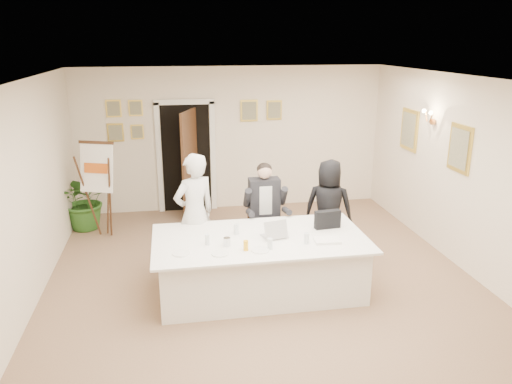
{
  "coord_description": "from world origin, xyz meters",
  "views": [
    {
      "loc": [
        -1.2,
        -6.14,
        3.28
      ],
      "look_at": [
        -0.02,
        0.6,
        1.18
      ],
      "focal_mm": 35.0,
      "sensor_mm": 36.0,
      "label": 1
    }
  ],
  "objects_px": {
    "standing_woman": "(329,208)",
    "paper_stack": "(327,240)",
    "laptop_bag": "(327,219)",
    "laptop": "(274,227)",
    "conference_table": "(260,264)",
    "potted_palm": "(85,199)",
    "oj_glass": "(246,246)",
    "standing_man": "(195,214)",
    "flip_chart": "(102,194)",
    "steel_jug": "(227,242)",
    "seated_man": "(265,210)"
  },
  "relations": [
    {
      "from": "standing_woman",
      "to": "paper_stack",
      "type": "relative_size",
      "value": 4.64
    },
    {
      "from": "laptop_bag",
      "to": "paper_stack",
      "type": "xyz_separation_m",
      "value": [
        -0.15,
        -0.47,
        -0.11
      ]
    },
    {
      "from": "standing_woman",
      "to": "laptop",
      "type": "bearing_deg",
      "value": 67.75
    },
    {
      "from": "standing_woman",
      "to": "laptop",
      "type": "relative_size",
      "value": 4.46
    },
    {
      "from": "conference_table",
      "to": "potted_palm",
      "type": "relative_size",
      "value": 2.59
    },
    {
      "from": "laptop",
      "to": "oj_glass",
      "type": "relative_size",
      "value": 2.65
    },
    {
      "from": "standing_woman",
      "to": "potted_palm",
      "type": "xyz_separation_m",
      "value": [
        -3.93,
        1.84,
        -0.22
      ]
    },
    {
      "from": "standing_woman",
      "to": "potted_palm",
      "type": "distance_m",
      "value": 4.35
    },
    {
      "from": "paper_stack",
      "to": "conference_table",
      "type": "bearing_deg",
      "value": 161.11
    },
    {
      "from": "standing_man",
      "to": "conference_table",
      "type": "bearing_deg",
      "value": 109.43
    },
    {
      "from": "potted_palm",
      "to": "flip_chart",
      "type": "bearing_deg",
      "value": -52.23
    },
    {
      "from": "standing_woman",
      "to": "steel_jug",
      "type": "bearing_deg",
      "value": 59.72
    },
    {
      "from": "oj_glass",
      "to": "potted_palm",
      "type": "bearing_deg",
      "value": 126.57
    },
    {
      "from": "seated_man",
      "to": "oj_glass",
      "type": "distance_m",
      "value": 1.64
    },
    {
      "from": "flip_chart",
      "to": "potted_palm",
      "type": "bearing_deg",
      "value": 127.77
    },
    {
      "from": "flip_chart",
      "to": "laptop_bag",
      "type": "xyz_separation_m",
      "value": [
        3.28,
        -2.21,
        0.14
      ]
    },
    {
      "from": "conference_table",
      "to": "standing_woman",
      "type": "distance_m",
      "value": 1.68
    },
    {
      "from": "flip_chart",
      "to": "oj_glass",
      "type": "xyz_separation_m",
      "value": [
        2.05,
        -2.78,
        0.08
      ]
    },
    {
      "from": "seated_man",
      "to": "oj_glass",
      "type": "relative_size",
      "value": 11.56
    },
    {
      "from": "steel_jug",
      "to": "paper_stack",
      "type": "bearing_deg",
      "value": -3.8
    },
    {
      "from": "conference_table",
      "to": "laptop",
      "type": "relative_size",
      "value": 8.16
    },
    {
      "from": "paper_stack",
      "to": "oj_glass",
      "type": "distance_m",
      "value": 1.09
    },
    {
      "from": "potted_palm",
      "to": "steel_jug",
      "type": "distance_m",
      "value": 3.78
    },
    {
      "from": "standing_woman",
      "to": "potted_palm",
      "type": "bearing_deg",
      "value": -0.6
    },
    {
      "from": "seated_man",
      "to": "standing_woman",
      "type": "xyz_separation_m",
      "value": [
        0.98,
        -0.14,
        0.02
      ]
    },
    {
      "from": "conference_table",
      "to": "potted_palm",
      "type": "xyz_separation_m",
      "value": [
        -2.66,
        2.87,
        0.15
      ]
    },
    {
      "from": "standing_woman",
      "to": "steel_jug",
      "type": "xyz_separation_m",
      "value": [
        -1.73,
        -1.22,
        0.06
      ]
    },
    {
      "from": "standing_man",
      "to": "flip_chart",
      "type": "bearing_deg",
      "value": -74.24
    },
    {
      "from": "standing_man",
      "to": "laptop",
      "type": "distance_m",
      "value": 1.26
    },
    {
      "from": "conference_table",
      "to": "steel_jug",
      "type": "xyz_separation_m",
      "value": [
        -0.46,
        -0.2,
        0.44
      ]
    },
    {
      "from": "paper_stack",
      "to": "laptop_bag",
      "type": "bearing_deg",
      "value": 72.31
    },
    {
      "from": "laptop_bag",
      "to": "oj_glass",
      "type": "distance_m",
      "value": 1.35
    },
    {
      "from": "conference_table",
      "to": "flip_chart",
      "type": "bearing_deg",
      "value": 133.74
    },
    {
      "from": "seated_man",
      "to": "paper_stack",
      "type": "relative_size",
      "value": 4.55
    },
    {
      "from": "flip_chart",
      "to": "laptop",
      "type": "height_order",
      "value": "flip_chart"
    },
    {
      "from": "standing_man",
      "to": "paper_stack",
      "type": "distance_m",
      "value": 1.96
    },
    {
      "from": "seated_man",
      "to": "potted_palm",
      "type": "height_order",
      "value": "seated_man"
    },
    {
      "from": "flip_chart",
      "to": "potted_palm",
      "type": "height_order",
      "value": "flip_chart"
    },
    {
      "from": "seated_man",
      "to": "standing_man",
      "type": "distance_m",
      "value": 1.17
    },
    {
      "from": "laptop_bag",
      "to": "paper_stack",
      "type": "relative_size",
      "value": 1.09
    },
    {
      "from": "standing_woman",
      "to": "paper_stack",
      "type": "xyz_separation_m",
      "value": [
        -0.44,
        -1.31,
        0.02
      ]
    },
    {
      "from": "oj_glass",
      "to": "standing_woman",
      "type": "bearing_deg",
      "value": 42.76
    },
    {
      "from": "standing_man",
      "to": "steel_jug",
      "type": "height_order",
      "value": "standing_man"
    },
    {
      "from": "standing_woman",
      "to": "laptop",
      "type": "xyz_separation_m",
      "value": [
        -1.08,
        -1.02,
        0.15
      ]
    },
    {
      "from": "seated_man",
      "to": "paper_stack",
      "type": "distance_m",
      "value": 1.55
    },
    {
      "from": "paper_stack",
      "to": "oj_glass",
      "type": "xyz_separation_m",
      "value": [
        -1.08,
        -0.1,
        0.05
      ]
    },
    {
      "from": "seated_man",
      "to": "potted_palm",
      "type": "bearing_deg",
      "value": 141.35
    },
    {
      "from": "seated_man",
      "to": "standing_man",
      "type": "xyz_separation_m",
      "value": [
        -1.1,
        -0.39,
        0.13
      ]
    },
    {
      "from": "flip_chart",
      "to": "laptop_bag",
      "type": "relative_size",
      "value": 4.56
    },
    {
      "from": "laptop",
      "to": "laptop_bag",
      "type": "bearing_deg",
      "value": -0.48
    }
  ]
}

